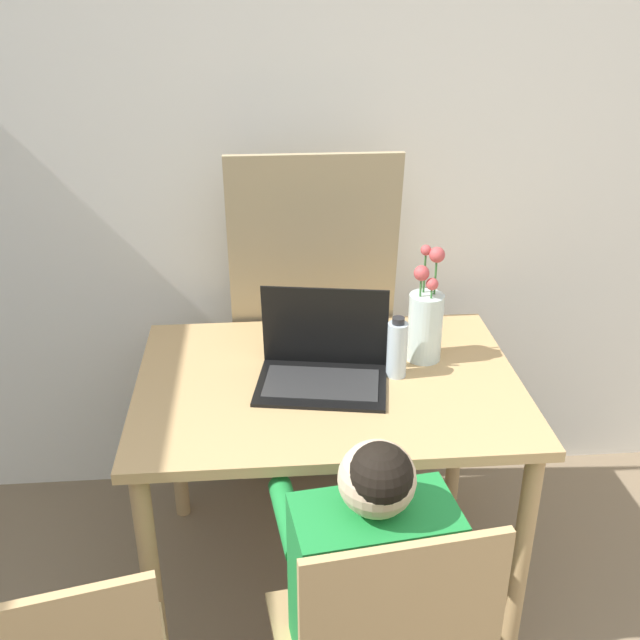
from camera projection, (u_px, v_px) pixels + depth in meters
The scene contains 7 objects.
wall_back at pixel (392, 144), 2.41m from camera, with size 6.40×0.05×2.50m.
dining_table at pixel (328, 408), 2.14m from camera, with size 1.07×0.78×0.72m.
person_seated at pixel (365, 572), 1.60m from camera, with size 0.38×0.46×0.98m.
laptop at pixel (323, 360), 2.08m from camera, with size 0.39×0.31×0.25m.
flower_vase at pixel (425, 321), 2.16m from camera, with size 0.10×0.10×0.35m.
water_bottle at pixel (397, 349), 2.08m from camera, with size 0.06×0.06×0.18m.
cardboard_panel at pixel (313, 337), 2.52m from camera, with size 0.53×0.19×1.28m.
Camera 1 is at (-0.43, -0.16, 1.79)m, focal length 42.00 mm.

